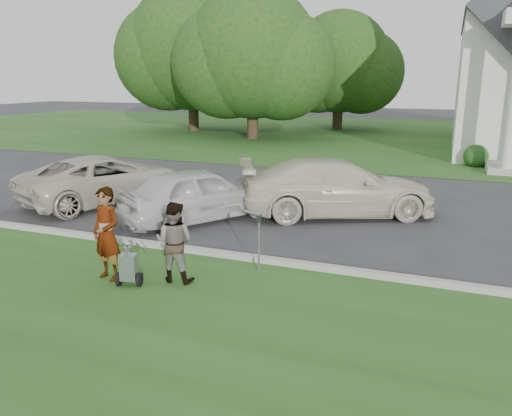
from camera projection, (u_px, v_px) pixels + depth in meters
The scene contains 14 objects.
ground at pixel (226, 268), 10.76m from camera, with size 120.00×120.00×0.00m, color #333335.
grass_strip at pixel (150, 331), 8.05m from camera, with size 80.00×7.00×0.01m, color #25511C.
church_lawn at pixel (384, 135), 35.14m from camera, with size 80.00×30.00×0.01m, color #25511C.
curb at pixel (236, 256), 11.24m from camera, with size 80.00×0.18×0.15m, color #9E9E93.
tree_left at pixel (252, 59), 32.09m from camera, with size 10.63×8.40×9.71m.
tree_far at pixel (191, 53), 36.74m from camera, with size 11.64×9.20×10.73m.
tree_back at pixel (339, 67), 38.03m from camera, with size 9.61×7.60×8.89m.
striping_cart at pixel (129, 268), 9.73m from camera, with size 0.64×1.01×0.88m.
person_left at pixel (107, 235), 9.91m from camera, with size 0.69×0.45×1.90m, color #999999.
person_right at pixel (174, 243), 9.86m from camera, with size 0.79×0.62×1.63m, color #999999.
parking_meter_near at pixel (259, 236), 10.33m from camera, with size 0.09×0.08×1.27m.
car_a at pixel (105, 179), 16.30m from camera, with size 2.53×5.49×1.53m, color beige.
car_b at pixel (199, 194), 14.17m from camera, with size 1.82×4.53×1.54m, color silver.
car_c at pixel (337, 187), 14.75m from camera, with size 2.33×5.74×1.67m, color beige.
Camera 1 is at (4.22, -9.18, 3.98)m, focal length 35.00 mm.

